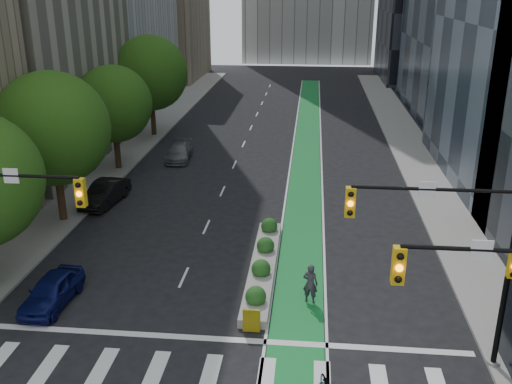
% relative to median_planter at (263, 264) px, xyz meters
% --- Properties ---
extents(ground, '(160.00, 160.00, 0.00)m').
position_rel_median_planter_xyz_m(ground, '(-1.20, -7.04, -0.37)').
color(ground, black).
rests_on(ground, ground).
extents(sidewalk_left, '(3.60, 90.00, 0.15)m').
position_rel_median_planter_xyz_m(sidewalk_left, '(-13.00, 17.96, -0.30)').
color(sidewalk_left, gray).
rests_on(sidewalk_left, ground).
extents(sidewalk_right, '(3.60, 90.00, 0.15)m').
position_rel_median_planter_xyz_m(sidewalk_right, '(10.60, 17.96, -0.30)').
color(sidewalk_right, gray).
rests_on(sidewalk_right, ground).
extents(bike_lane_paint, '(2.20, 70.00, 0.01)m').
position_rel_median_planter_xyz_m(bike_lane_paint, '(1.80, 22.96, -0.37)').
color(bike_lane_paint, '#177E34').
rests_on(bike_lane_paint, ground).
extents(tree_mid, '(6.40, 6.40, 8.78)m').
position_rel_median_planter_xyz_m(tree_mid, '(-12.20, 4.96, 5.20)').
color(tree_mid, black).
rests_on(tree_mid, ground).
extents(tree_midfar, '(5.60, 5.60, 7.76)m').
position_rel_median_planter_xyz_m(tree_midfar, '(-12.20, 14.96, 4.57)').
color(tree_midfar, black).
rests_on(tree_midfar, ground).
extents(tree_far, '(6.60, 6.60, 9.00)m').
position_rel_median_planter_xyz_m(tree_far, '(-12.20, 24.96, 5.32)').
color(tree_far, black).
rests_on(tree_far, ground).
extents(signal_right, '(5.82, 0.51, 7.20)m').
position_rel_median_planter_xyz_m(signal_right, '(7.47, -6.57, 4.43)').
color(signal_right, black).
rests_on(signal_right, ground).
extents(median_planter, '(1.20, 10.26, 1.10)m').
position_rel_median_planter_xyz_m(median_planter, '(0.00, 0.00, 0.00)').
color(median_planter, gray).
rests_on(median_planter, ground).
extents(cyclist, '(0.75, 0.59, 1.83)m').
position_rel_median_planter_xyz_m(cyclist, '(2.30, -2.68, 0.54)').
color(cyclist, '#342F38').
rests_on(cyclist, ground).
extents(parked_car_left_near, '(1.78, 4.00, 1.34)m').
position_rel_median_planter_xyz_m(parked_car_left_near, '(-8.83, -3.96, 0.30)').
color(parked_car_left_near, '#0D1350').
rests_on(parked_car_left_near, ground).
extents(parked_car_left_mid, '(2.11, 4.58, 1.46)m').
position_rel_median_planter_xyz_m(parked_car_left_mid, '(-10.70, 7.94, 0.36)').
color(parked_car_left_mid, black).
rests_on(parked_car_left_mid, ground).
extents(parked_car_left_far, '(2.10, 4.47, 1.26)m').
position_rel_median_planter_xyz_m(parked_car_left_far, '(-8.20, 17.86, 0.26)').
color(parked_car_left_far, slate).
rests_on(parked_car_left_far, ground).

